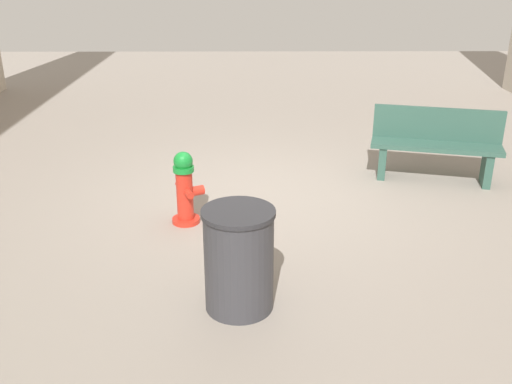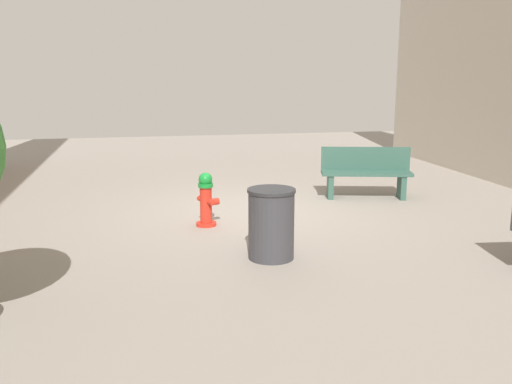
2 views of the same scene
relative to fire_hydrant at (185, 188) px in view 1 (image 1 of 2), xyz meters
name	(u,v)px [view 1 (image 1 of 2)]	position (x,y,z in m)	size (l,w,h in m)	color
ground_plane	(258,196)	(-0.82, -0.75, -0.42)	(23.40, 23.40, 0.00)	gray
fire_hydrant	(185,188)	(0.00, 0.00, 0.00)	(0.38, 0.40, 0.84)	red
bench_near	(436,143)	(-3.20, -1.37, 0.08)	(1.73, 0.84, 0.95)	#33594C
trash_bin	(239,260)	(-0.63, 1.70, 0.04)	(0.61, 0.61, 0.91)	#38383D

